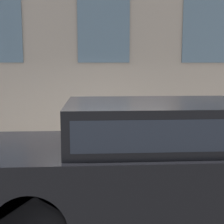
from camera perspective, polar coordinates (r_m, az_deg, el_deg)
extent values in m
plane|color=#514F4C|center=(5.76, -0.38, -14.00)|extent=(80.00, 80.00, 0.00)
cube|color=gray|center=(7.08, -1.03, -9.11)|extent=(2.85, 60.00, 0.13)
cube|color=#4C6070|center=(8.74, 17.13, 14.42)|extent=(0.03, 1.33, 1.77)
cube|color=#4C6070|center=(8.21, -1.55, 15.19)|extent=(0.03, 1.33, 1.77)
cylinder|color=#2D7260|center=(6.29, -1.74, -10.59)|extent=(0.28, 0.28, 0.04)
cylinder|color=#2D7260|center=(6.21, -1.76, -8.17)|extent=(0.20, 0.20, 0.60)
sphere|color=#2C5D50|center=(6.13, -1.77, -5.50)|extent=(0.21, 0.21, 0.21)
cylinder|color=black|center=(6.11, -1.77, -4.91)|extent=(0.07, 0.07, 0.09)
cylinder|color=#2D7260|center=(6.19, -0.34, -7.51)|extent=(0.09, 0.10, 0.09)
cylinder|color=#2D7260|center=(6.18, -3.18, -7.55)|extent=(0.09, 0.10, 0.09)
cylinder|color=navy|center=(6.30, 1.76, -7.60)|extent=(0.10, 0.10, 0.66)
cylinder|color=navy|center=(6.44, 1.65, -7.26)|extent=(0.10, 0.10, 0.66)
cube|color=#1E59A5|center=(6.24, 1.73, -2.33)|extent=(0.18, 0.12, 0.49)
cylinder|color=#1E59A5|center=(6.11, 1.84, -2.44)|extent=(0.08, 0.08, 0.47)
cylinder|color=#1E59A5|center=(6.36, 1.63, -2.01)|extent=(0.08, 0.08, 0.47)
sphere|color=tan|center=(6.18, 1.75, 0.92)|extent=(0.22, 0.22, 0.22)
cylinder|color=black|center=(5.23, -11.27, -11.61)|extent=(0.24, 0.84, 0.84)
cube|color=black|center=(4.40, 8.18, -10.34)|extent=(1.82, 5.07, 0.74)
cube|color=black|center=(4.24, 8.36, -1.97)|extent=(1.60, 2.43, 0.57)
cube|color=#1E232D|center=(4.24, 8.36, -1.97)|extent=(1.61, 2.24, 0.36)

